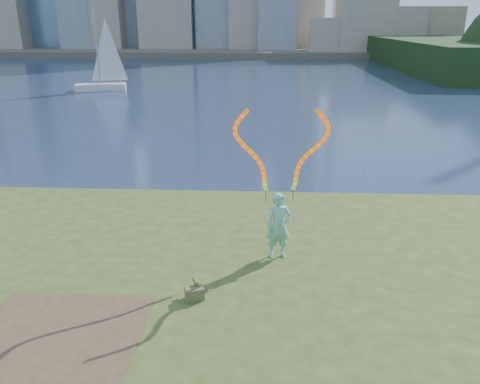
{
  "coord_description": "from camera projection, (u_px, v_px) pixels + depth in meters",
  "views": [
    {
      "loc": [
        1.67,
        -10.4,
        6.47
      ],
      "look_at": [
        1.09,
        1.0,
        2.28
      ],
      "focal_mm": 35.0,
      "sensor_mm": 36.0,
      "label": 1
    }
  ],
  "objects": [
    {
      "name": "far_shore",
      "position": [
        257.0,
        50.0,
        100.93
      ],
      "size": [
        320.0,
        40.0,
        1.2
      ],
      "primitive_type": "cube",
      "color": "#4E4939",
      "rests_on": "ground"
    },
    {
      "name": "woman_with_ribbons",
      "position": [
        279.0,
        205.0,
        11.51
      ],
      "size": [
        2.05,
        0.58,
        4.08
      ],
      "rotation": [
        0.0,
        0.0,
        0.18
      ],
      "color": "#137F4C",
      "rests_on": "grassy_knoll"
    },
    {
      "name": "sailboat",
      "position": [
        103.0,
        77.0,
        45.83
      ],
      "size": [
        5.16,
        2.57,
        7.76
      ],
      "rotation": [
        0.0,
        0.0,
        0.22
      ],
      "color": "silver",
      "rests_on": "ground"
    },
    {
      "name": "canvas_bag",
      "position": [
        195.0,
        293.0,
        10.09
      ],
      "size": [
        0.45,
        0.51,
        0.37
      ],
      "rotation": [
        0.0,
        0.0,
        0.39
      ],
      "color": "brown",
      "rests_on": "grassy_knoll"
    },
    {
      "name": "ground",
      "position": [
        196.0,
        287.0,
        12.06
      ],
      "size": [
        320.0,
        320.0,
        0.0
      ],
      "primitive_type": "plane",
      "color": "#1B2843",
      "rests_on": "ground"
    },
    {
      "name": "grassy_knoll",
      "position": [
        180.0,
        332.0,
        9.79
      ],
      "size": [
        20.0,
        18.0,
        0.8
      ],
      "color": "#364518",
      "rests_on": "ground"
    },
    {
      "name": "dirt_patch",
      "position": [
        56.0,
        337.0,
        8.88
      ],
      "size": [
        3.2,
        3.0,
        0.02
      ],
      "primitive_type": "cube",
      "color": "#47331E",
      "rests_on": "grassy_knoll"
    }
  ]
}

